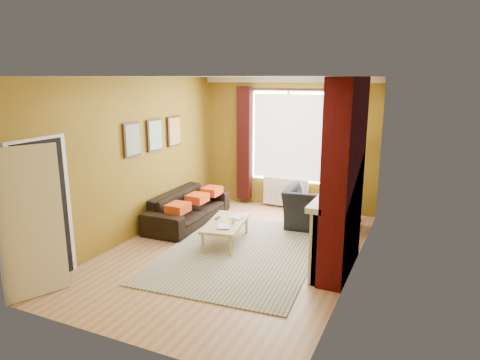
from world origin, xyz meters
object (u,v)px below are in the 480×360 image
at_px(sofa, 188,207).
at_px(armchair, 318,208).
at_px(floor_lamp, 359,152).
at_px(coffee_table, 226,224).
at_px(wicker_stool, 316,209).

xyz_separation_m(sofa, armchair, (2.38, 0.75, 0.08)).
bearing_deg(sofa, floor_lamp, -65.01).
height_order(sofa, floor_lamp, floor_lamp).
distance_m(coffee_table, floor_lamp, 3.00).
distance_m(armchair, floor_lamp, 1.37).
relative_size(coffee_table, wicker_stool, 2.36).
height_order(sofa, armchair, armchair).
bearing_deg(floor_lamp, wicker_stool, -153.68).
relative_size(armchair, floor_lamp, 0.69).
xyz_separation_m(sofa, coffee_table, (1.15, -0.67, 0.04)).
xyz_separation_m(wicker_stool, floor_lamp, (0.72, 0.35, 1.14)).
distance_m(coffee_table, wicker_stool, 2.11).
relative_size(sofa, floor_lamp, 1.20).
bearing_deg(armchair, sofa, 11.10).
height_order(coffee_table, floor_lamp, floor_lamp).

